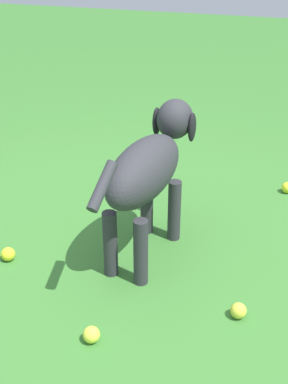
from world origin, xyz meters
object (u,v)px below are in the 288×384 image
Objects in this scene: dog at (149,167)px; tennis_ball_1 at (91,335)px; tennis_ball_2 at (8,254)px; tennis_ball_3 at (238,311)px; tennis_ball_0 at (287,188)px.

tennis_ball_1 is (-0.03, -0.66, -0.41)m from dog.
tennis_ball_2 is at bearing 148.00° from tennis_ball_1.
tennis_ball_3 is at bearing 30.59° from tennis_ball_1.
dog is 0.73m from tennis_ball_3.
tennis_ball_2 is 1.09m from tennis_ball_3.
dog is 0.79m from tennis_ball_2.
tennis_ball_1 is at bearing -32.00° from tennis_ball_2.
dog is at bearing 144.16° from tennis_ball_3.
tennis_ball_0 and tennis_ball_1 have the same top height.
tennis_ball_3 is (0.51, 0.30, 0.00)m from tennis_ball_1.
dog is at bearing -127.49° from tennis_ball_0.
tennis_ball_0 is at bearing 66.37° from tennis_ball_1.
tennis_ball_1 is at bearing -149.41° from tennis_ball_3.
tennis_ball_1 is at bearing -113.63° from tennis_ball_0.
tennis_ball_3 is (1.09, -0.06, 0.00)m from tennis_ball_2.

